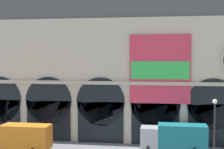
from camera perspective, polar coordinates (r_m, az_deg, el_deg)
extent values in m
cube|color=beige|center=(43.43, -1.40, -0.86)|extent=(42.49, 4.96, 15.72)
cube|color=#4C4C4C|center=(44.16, -1.34, 11.87)|extent=(42.49, 4.36, 3.75)
cube|color=black|center=(43.44, -11.02, -7.91)|extent=(5.86, 0.20, 5.20)
cylinder|color=black|center=(43.03, -11.05, -4.50)|extent=(6.17, 0.20, 6.17)
cube|color=black|center=(41.65, -2.02, -8.33)|extent=(5.86, 0.20, 5.20)
cylinder|color=black|center=(41.22, -2.02, -4.78)|extent=(6.17, 0.20, 6.17)
cube|color=black|center=(40.93, 7.55, -8.55)|extent=(5.86, 0.20, 5.20)
cylinder|color=black|center=(40.49, 7.58, -4.94)|extent=(6.17, 0.20, 6.17)
cube|color=black|center=(41.36, 17.20, -8.54)|extent=(5.86, 0.20, 5.20)
cylinder|color=black|center=(40.92, 17.25, -4.97)|extent=(6.17, 0.20, 6.17)
cube|color=#D8334C|center=(40.01, 8.38, 0.94)|extent=(7.35, 0.12, 8.39)
cube|color=green|center=(39.93, 8.37, 0.73)|extent=(7.05, 0.04, 2.17)
cube|color=#B6AB91|center=(40.86, -2.06, -1.45)|extent=(42.49, 0.50, 0.44)
cube|color=orange|center=(39.04, -14.77, -10.44)|extent=(5.50, 2.30, 2.70)
cylinder|color=black|center=(39.83, -12.45, -12.15)|extent=(0.28, 0.84, 0.84)
cube|color=#ADB2B7|center=(38.77, 6.55, -10.76)|extent=(2.00, 2.30, 2.30)
cube|color=#19727A|center=(38.76, 12.19, -10.51)|extent=(5.50, 2.30, 2.70)
cylinder|color=black|center=(38.07, 6.32, -12.81)|extent=(0.28, 0.84, 0.84)
cylinder|color=black|center=(40.06, 6.45, -12.01)|extent=(0.28, 0.84, 0.84)
cylinder|color=black|center=(40.18, 13.90, -12.03)|extent=(0.28, 0.84, 0.84)
cylinder|color=black|center=(32.55, 17.46, -10.51)|extent=(0.16, 0.16, 6.50)
sphere|color=#F2EDCC|center=(31.93, 17.55, -4.51)|extent=(0.44, 0.44, 0.44)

